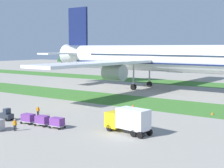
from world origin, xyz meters
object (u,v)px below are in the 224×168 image
object	(u,v)px
cargo_dolly_second	(42,120)
ground_crew_loader	(38,110)
baggage_tug	(6,115)
taxiway_marker_0	(212,113)
ground_crew_marshaller	(15,124)
airliner	(150,58)
taxiway_marker_1	(133,106)
catering_truck	(128,119)
cargo_dolly_lead	(28,118)
cargo_dolly_third	(57,122)

from	to	relation	value
cargo_dolly_second	ground_crew_loader	bearing A→B (deg)	47.45
baggage_tug	taxiway_marker_0	xyz separation A→B (m)	(26.44, 23.74, -0.54)
cargo_dolly_second	ground_crew_marshaller	xyz separation A→B (m)	(-0.92, -4.39, 0.03)
airliner	taxiway_marker_1	bearing A→B (deg)	24.14
cargo_dolly_second	taxiway_marker_1	size ratio (longest dim) A/B	4.86
catering_truck	ground_crew_loader	bearing A→B (deg)	95.42
airliner	cargo_dolly_lead	distance (m)	49.44
cargo_dolly_lead	taxiway_marker_1	world-z (taller)	cargo_dolly_lead
catering_truck	airliner	bearing A→B (deg)	33.29
ground_crew_marshaller	cargo_dolly_second	bearing A→B (deg)	40.16
cargo_dolly_third	taxiway_marker_1	size ratio (longest dim) A/B	4.86
cargo_dolly_second	airliner	bearing A→B (deg)	4.53
cargo_dolly_second	cargo_dolly_lead	bearing A→B (deg)	90.00
cargo_dolly_lead	airliner	bearing A→B (deg)	1.13
catering_truck	ground_crew_marshaller	world-z (taller)	catering_truck
catering_truck	cargo_dolly_third	bearing A→B (deg)	117.67
cargo_dolly_lead	taxiway_marker_0	xyz separation A→B (m)	(21.43, 23.32, -0.64)
cargo_dolly_second	taxiway_marker_0	xyz separation A→B (m)	(18.54, 23.08, -0.64)
baggage_tug	cargo_dolly_second	size ratio (longest dim) A/B	1.16
ground_crew_loader	taxiway_marker_1	world-z (taller)	ground_crew_loader
baggage_tug	catering_truck	bearing A→B (deg)	-82.61
cargo_dolly_lead	ground_crew_loader	xyz separation A→B (m)	(-3.22, 4.98, 0.03)
airliner	cargo_dolly_third	distance (m)	49.89
cargo_dolly_third	taxiway_marker_0	world-z (taller)	cargo_dolly_third
catering_truck	taxiway_marker_1	world-z (taller)	catering_truck
cargo_dolly_second	taxiway_marker_1	xyz separation A→B (m)	(2.86, 21.85, -0.68)
cargo_dolly_second	ground_crew_loader	distance (m)	7.73
cargo_dolly_second	ground_crew_marshaller	size ratio (longest dim) A/B	1.33
baggage_tug	catering_truck	size ratio (longest dim) A/B	0.37
baggage_tug	taxiway_marker_1	size ratio (longest dim) A/B	5.66
airliner	taxiway_marker_0	size ratio (longest dim) A/B	144.42
cargo_dolly_lead	catering_truck	bearing A→B (deg)	-80.36
airliner	taxiway_marker_0	xyz separation A→B (m)	(26.48, -25.21, -8.60)
ground_crew_marshaller	catering_truck	bearing A→B (deg)	-7.45
catering_truck	taxiway_marker_0	bearing A→B (deg)	-7.99
airliner	cargo_dolly_third	bearing A→B (deg)	14.62
cargo_dolly_second	ground_crew_marshaller	distance (m)	4.49
baggage_tug	cargo_dolly_lead	bearing A→B (deg)	-90.00
cargo_dolly_second	ground_crew_loader	world-z (taller)	ground_crew_loader
taxiway_marker_0	airliner	bearing A→B (deg)	136.41
baggage_tug	cargo_dolly_second	bearing A→B (deg)	-90.00
ground_crew_marshaller	ground_crew_loader	xyz separation A→B (m)	(-5.20, 9.12, 0.00)
cargo_dolly_third	ground_crew_loader	world-z (taller)	ground_crew_loader
catering_truck	taxiway_marker_0	xyz separation A→B (m)	(5.53, 19.22, -1.68)
airliner	ground_crew_loader	world-z (taller)	airliner
baggage_tug	cargo_dolly_lead	size ratio (longest dim) A/B	1.16
ground_crew_marshaller	baggage_tug	bearing A→B (deg)	113.83
ground_crew_loader	cargo_dolly_third	bearing A→B (deg)	-69.87
cargo_dolly_third	taxiway_marker_1	xyz separation A→B (m)	(-0.03, 21.61, -0.68)
airliner	taxiway_marker_1	xyz separation A→B (m)	(10.80, -26.44, -8.64)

